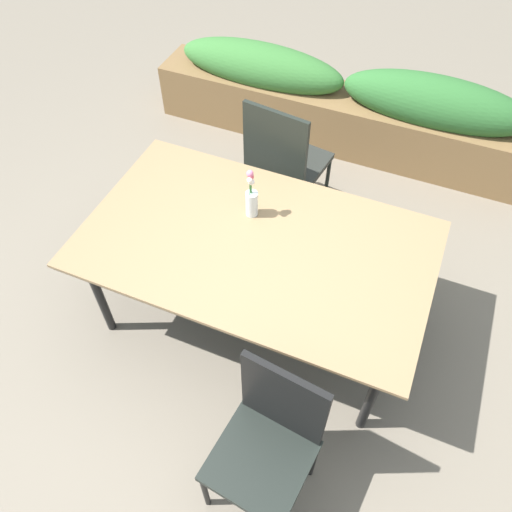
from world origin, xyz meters
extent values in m
plane|color=#756B5B|center=(0.00, 0.00, 0.00)|extent=(12.00, 12.00, 0.00)
cube|color=#8C704C|center=(-0.06, 0.04, 0.72)|extent=(1.90, 1.13, 0.02)
cube|color=black|center=(-0.06, 0.04, 0.70)|extent=(1.86, 1.11, 0.02)
cylinder|color=black|center=(-0.87, -0.39, 0.36)|extent=(0.05, 0.05, 0.71)
cylinder|color=black|center=(0.76, -0.39, 0.36)|extent=(0.05, 0.05, 0.71)
cylinder|color=black|center=(-0.87, 0.48, 0.36)|extent=(0.05, 0.05, 0.71)
cylinder|color=black|center=(0.76, 0.48, 0.36)|extent=(0.05, 0.05, 0.71)
cube|color=black|center=(0.37, -0.92, 0.43)|extent=(0.48, 0.48, 0.04)
cube|color=black|center=(0.39, -0.72, 0.69)|extent=(0.41, 0.08, 0.51)
cylinder|color=black|center=(0.15, -1.09, 0.21)|extent=(0.03, 0.03, 0.42)
cylinder|color=black|center=(0.59, -0.75, 0.21)|extent=(0.03, 0.03, 0.42)
cylinder|color=black|center=(0.20, -0.70, 0.21)|extent=(0.03, 0.03, 0.42)
cube|color=#282A25|center=(-0.21, 1.01, 0.48)|extent=(0.53, 0.53, 0.04)
cube|color=black|center=(-0.24, 0.79, 0.76)|extent=(0.45, 0.09, 0.55)
cylinder|color=black|center=(-0.39, 1.25, 0.23)|extent=(0.03, 0.03, 0.47)
cylinder|color=black|center=(0.03, 1.19, 0.23)|extent=(0.03, 0.03, 0.47)
cylinder|color=black|center=(-0.45, 0.82, 0.23)|extent=(0.03, 0.03, 0.47)
cylinder|color=black|center=(-0.03, 0.76, 0.23)|extent=(0.03, 0.03, 0.47)
cylinder|color=silver|center=(-0.16, 0.23, 0.81)|extent=(0.07, 0.07, 0.16)
cylinder|color=#2D662D|center=(-0.17, 0.24, 0.93)|extent=(0.01, 0.01, 0.16)
sphere|color=#DB4C56|center=(-0.17, 0.24, 1.01)|extent=(0.03, 0.03, 0.03)
cylinder|color=#2D662D|center=(-0.16, 0.23, 0.91)|extent=(0.01, 0.01, 0.12)
sphere|color=white|center=(-0.16, 0.23, 0.97)|extent=(0.04, 0.04, 0.04)
cylinder|color=#2D662D|center=(-0.17, 0.24, 0.94)|extent=(0.01, 0.01, 0.17)
sphere|color=pink|center=(-0.17, 0.24, 1.02)|extent=(0.04, 0.04, 0.04)
cylinder|color=#2D662D|center=(-0.17, 0.22, 0.92)|extent=(0.01, 0.01, 0.15)
sphere|color=white|center=(-0.17, 0.22, 1.00)|extent=(0.03, 0.03, 0.03)
cylinder|color=#2D662D|center=(-0.17, 0.24, 0.92)|extent=(0.01, 0.01, 0.14)
sphere|color=pink|center=(-0.17, 0.24, 0.99)|extent=(0.03, 0.03, 0.03)
cube|color=brown|center=(-0.11, 1.97, 0.23)|extent=(3.15, 0.44, 0.46)
ellipsoid|color=#387233|center=(-0.82, 1.97, 0.56)|extent=(1.42, 0.40, 0.36)
ellipsoid|color=#2D662D|center=(0.60, 1.97, 0.58)|extent=(1.42, 0.40, 0.40)
camera|label=1|loc=(0.64, -1.61, 2.82)|focal=35.74mm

